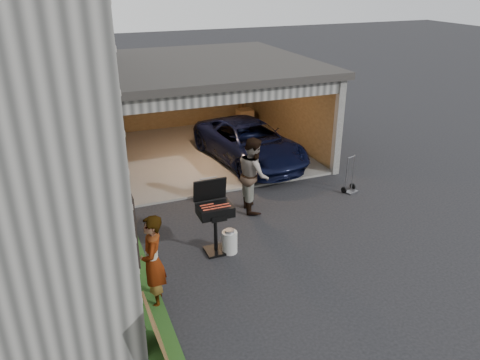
% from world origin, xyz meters
% --- Properties ---
extents(ground, '(80.00, 80.00, 0.00)m').
position_xyz_m(ground, '(0.00, 0.00, 0.00)').
color(ground, black).
rests_on(ground, ground).
extents(groundcover_strip, '(0.50, 8.00, 0.06)m').
position_xyz_m(groundcover_strip, '(-2.25, -1.00, 0.03)').
color(groundcover_strip, '#193814').
rests_on(groundcover_strip, ground).
extents(garage, '(6.80, 6.30, 2.90)m').
position_xyz_m(garage, '(0.76, 6.79, 1.87)').
color(garage, '#605E59').
rests_on(garage, ground).
extents(minivan, '(2.49, 4.52, 1.20)m').
position_xyz_m(minivan, '(1.95, 5.20, 0.60)').
color(minivan, black).
rests_on(minivan, ground).
extents(woman, '(0.55, 0.70, 1.70)m').
position_xyz_m(woman, '(-2.10, -0.25, 0.85)').
color(woman, '#A9BED5').
rests_on(woman, ground).
extents(man, '(0.83, 0.99, 1.82)m').
position_xyz_m(man, '(0.87, 2.40, 0.91)').
color(man, '#4E2E1E').
rests_on(man, ground).
extents(bbq_grill, '(0.69, 0.60, 1.53)m').
position_xyz_m(bbq_grill, '(-0.60, 0.95, 0.91)').
color(bbq_grill, black).
rests_on(bbq_grill, ground).
extents(propane_tank, '(0.35, 0.35, 0.47)m').
position_xyz_m(propane_tank, '(-0.34, 0.80, 0.24)').
color(propane_tank, beige).
rests_on(propane_tank, ground).
extents(plywood_panel, '(0.24, 0.85, 0.93)m').
position_xyz_m(plywood_panel, '(-2.34, -1.50, 0.47)').
color(plywood_panel, brown).
rests_on(plywood_panel, ground).
extents(hand_truck, '(0.44, 0.39, 0.99)m').
position_xyz_m(hand_truck, '(3.61, 2.34, 0.19)').
color(hand_truck, slate).
rests_on(hand_truck, ground).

